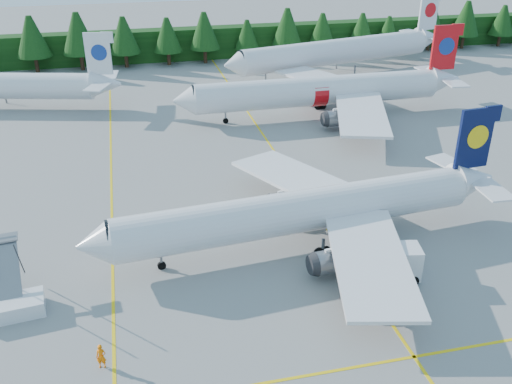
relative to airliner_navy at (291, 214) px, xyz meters
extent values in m
plane|color=gray|center=(-1.70, -9.60, -3.35)|extent=(320.00, 320.00, 0.00)
cube|color=yellow|center=(-15.70, 10.40, -3.34)|extent=(0.25, 120.00, 0.01)
cube|color=yellow|center=(4.30, 10.40, -3.34)|extent=(0.25, 120.00, 0.01)
cube|color=yellow|center=(-1.70, -15.60, -3.34)|extent=(80.00, 0.25, 0.01)
cube|color=black|center=(-1.70, 72.40, -0.35)|extent=(220.00, 4.00, 6.00)
cylinder|color=silver|center=(0.62, 0.06, 0.08)|extent=(32.55, 6.67, 3.80)
cone|color=silver|center=(-16.81, -1.50, 0.08)|extent=(2.99, 4.03, 3.80)
cube|color=#070F35|center=(18.15, 1.62, 4.83)|extent=(3.63, 0.65, 5.90)
cube|color=silver|center=(2.74, 8.36, -0.49)|extent=(10.85, 15.36, 1.08)
cylinder|color=slate|center=(1.08, 5.63, -1.82)|extent=(3.40, 2.28, 2.00)
cube|color=silver|center=(4.19, -7.74, -0.49)|extent=(8.74, 15.18, 1.08)
cylinder|color=slate|center=(2.06, -5.35, -1.82)|extent=(3.40, 2.28, 2.00)
cylinder|color=slate|center=(-11.62, -1.04, -2.54)|extent=(0.23, 0.23, 1.62)
cylinder|color=silver|center=(13.70, 33.38, 0.41)|extent=(35.52, 4.30, 4.18)
cone|color=silver|center=(-5.51, 33.31, 0.41)|extent=(2.94, 4.19, 4.18)
cube|color=red|center=(33.02, 33.44, 5.63)|extent=(3.97, 0.38, 6.47)
cube|color=silver|center=(16.81, 42.26, -0.21)|extent=(10.84, 16.83, 1.18)
cylinder|color=slate|center=(14.73, 39.44, -1.67)|extent=(3.56, 2.20, 2.19)
cube|color=silver|center=(16.87, 24.51, -0.21)|extent=(10.75, 16.83, 1.18)
cylinder|color=slate|center=(14.77, 27.33, -1.67)|extent=(3.56, 2.20, 2.19)
cylinder|color=slate|center=(0.21, 33.33, -2.46)|extent=(0.25, 0.25, 1.78)
cube|color=silver|center=(-16.47, 43.74, 5.02)|extent=(3.67, 1.24, 6.03)
cylinder|color=silver|center=(24.56, 54.91, 0.66)|extent=(37.84, 13.27, 4.45)
cone|color=silver|center=(4.65, 50.07, 0.66)|extent=(4.08, 5.06, 4.45)
cube|color=silver|center=(44.58, 59.77, 6.23)|extent=(4.20, 1.38, 6.90)
cylinder|color=slate|center=(10.58, 51.51, -2.45)|extent=(0.27, 0.27, 1.78)
cube|color=silver|center=(-23.08, -4.52, -2.72)|extent=(5.01, 3.04, 1.24)
cube|color=slate|center=(-23.35, -2.28, -0.75)|extent=(2.34, 4.69, 3.35)
cube|color=slate|center=(-23.62, -0.04, 0.77)|extent=(2.18, 1.59, 0.14)
cube|color=white|center=(3.99, -6.10, -2.25)|extent=(2.43, 2.43, 2.18)
cube|color=black|center=(3.99, -6.10, -1.74)|extent=(2.11, 2.27, 0.93)
cube|color=white|center=(7.05, -6.69, -1.79)|extent=(4.10, 2.95, 2.70)
imported|color=#FF6F05|center=(-16.44, -11.73, -2.43)|extent=(0.74, 0.56, 1.82)
imported|color=#F65205|center=(2.53, -10.55, -2.34)|extent=(0.88, 0.99, 2.01)
camera|label=1|loc=(-13.00, -42.04, 24.26)|focal=40.00mm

